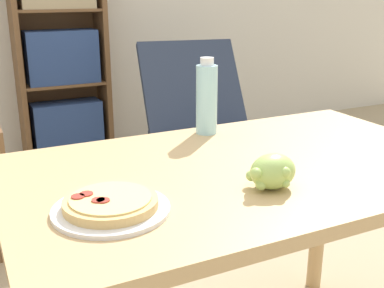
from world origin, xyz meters
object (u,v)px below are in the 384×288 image
object	(u,v)px
drink_bottle	(207,98)
bookshelf	(61,54)
grape_bunch	(272,172)
pizza_on_plate	(111,205)
lounge_chair_far	(200,140)

from	to	relation	value
drink_bottle	bookshelf	world-z (taller)	bookshelf
grape_bunch	bookshelf	xyz separation A→B (m)	(0.05, 2.68, -0.03)
grape_bunch	pizza_on_plate	bearing A→B (deg)	173.22
grape_bunch	drink_bottle	bearing A→B (deg)	80.91
grape_bunch	drink_bottle	world-z (taller)	drink_bottle
grape_bunch	bookshelf	world-z (taller)	bookshelf
lounge_chair_far	bookshelf	bearing A→B (deg)	133.45
pizza_on_plate	grape_bunch	xyz separation A→B (m)	(0.38, -0.05, 0.03)
pizza_on_plate	bookshelf	xyz separation A→B (m)	(0.44, 2.64, -0.00)
lounge_chair_far	drink_bottle	bearing A→B (deg)	-106.77
drink_bottle	grape_bunch	bearing A→B (deg)	-99.09
grape_bunch	lounge_chair_far	world-z (taller)	lounge_chair_far
drink_bottle	lounge_chair_far	distance (m)	1.51
pizza_on_plate	bookshelf	world-z (taller)	bookshelf
grape_bunch	bookshelf	bearing A→B (deg)	88.85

